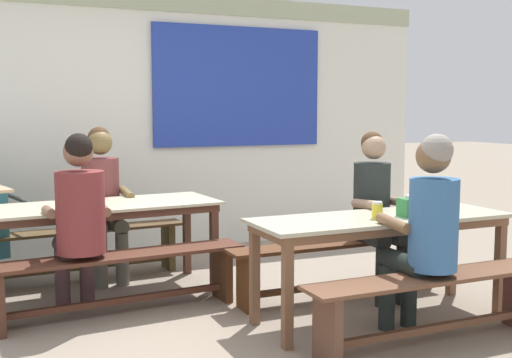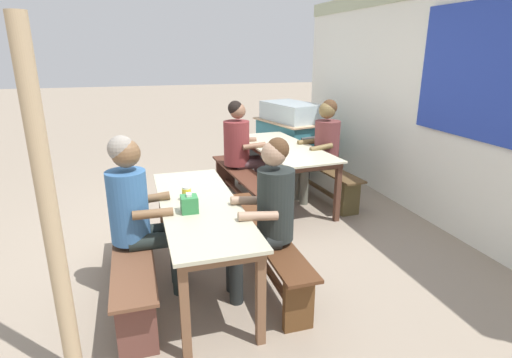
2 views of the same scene
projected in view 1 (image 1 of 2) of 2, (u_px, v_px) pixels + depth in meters
ground_plane at (236, 322)px, 4.37m from camera, size 40.00×40.00×0.00m
backdrop_wall at (153, 116)px, 6.53m from camera, size 6.41×0.23×2.71m
dining_table_far at (100, 213)px, 4.94m from camera, size 1.93×0.89×0.74m
dining_table_near at (381, 227)px, 4.38m from camera, size 1.91×0.66×0.74m
bench_far_back at (85, 245)px, 5.47m from camera, size 1.79×0.43×0.45m
bench_far_front at (120, 273)px, 4.49m from camera, size 1.90×0.47×0.45m
bench_near_back at (339, 259)px, 4.92m from camera, size 1.86×0.29×0.45m
bench_near_front at (432, 298)px, 3.91m from camera, size 1.76×0.33×0.45m
person_center_facing at (102, 193)px, 5.43m from camera, size 0.45×0.58×1.34m
person_right_near_table at (376, 205)px, 4.93m from camera, size 0.42×0.55×1.32m
person_left_back_turned at (79, 215)px, 4.37m from camera, size 0.46×0.56×1.33m
person_near_front at (426, 225)px, 3.92m from camera, size 0.42×0.56×1.34m
tissue_box at (409, 207)px, 4.33m from camera, size 0.13×0.13×0.15m
condiment_jar at (377, 210)px, 4.24m from camera, size 0.07×0.07×0.12m
soup_bowl at (70, 203)px, 4.86m from camera, size 0.15×0.15×0.04m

